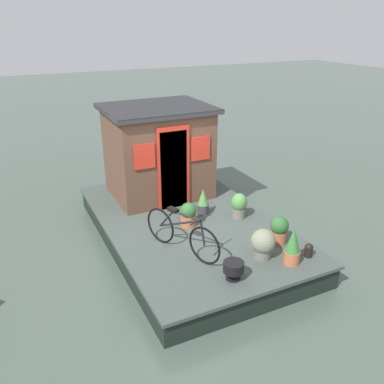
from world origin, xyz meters
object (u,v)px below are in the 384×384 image
(potted_plant_sage, at_px, (279,229))
(potted_plant_mint, at_px, (239,205))
(potted_plant_succulent, at_px, (263,243))
(potted_plant_rosemary, at_px, (188,214))
(charcoal_grill, at_px, (234,268))
(potted_plant_ivy, at_px, (203,202))
(bicycle, at_px, (181,233))
(houseboat_cabin, at_px, (158,151))
(mooring_bollard, at_px, (309,250))
(potted_plant_basil, at_px, (293,246))

(potted_plant_sage, height_order, potted_plant_mint, potted_plant_mint)
(potted_plant_succulent, distance_m, potted_plant_sage, 0.63)
(potted_plant_rosemary, distance_m, charcoal_grill, 1.95)
(potted_plant_ivy, relative_size, potted_plant_rosemary, 1.18)
(bicycle, relative_size, potted_plant_mint, 3.04)
(charcoal_grill, bearing_deg, potted_plant_rosemary, -4.13)
(houseboat_cabin, relative_size, mooring_bollard, 9.13)
(houseboat_cabin, height_order, potted_plant_succulent, houseboat_cabin)
(potted_plant_ivy, xyz_separation_m, potted_plant_succulent, (-1.95, -0.14, 0.01))
(potted_plant_ivy, xyz_separation_m, potted_plant_rosemary, (-0.32, 0.49, -0.03))
(potted_plant_ivy, height_order, potted_plant_rosemary, potted_plant_ivy)
(potted_plant_succulent, relative_size, potted_plant_sage, 1.02)
(potted_plant_sage, xyz_separation_m, potted_plant_mint, (1.20, 0.10, 0.00))
(potted_plant_sage, distance_m, potted_plant_mint, 1.20)
(bicycle, relative_size, charcoal_grill, 4.81)
(potted_plant_sage, xyz_separation_m, charcoal_grill, (-0.61, 1.33, -0.06))
(potted_plant_rosemary, distance_m, mooring_bollard, 2.39)
(potted_plant_basil, bearing_deg, potted_plant_ivy, 11.88)
(potted_plant_rosemary, relative_size, charcoal_grill, 1.43)
(potted_plant_mint, bearing_deg, potted_plant_rosemary, 82.63)
(potted_plant_mint, bearing_deg, charcoal_grill, 145.86)
(potted_plant_rosemary, bearing_deg, potted_plant_basil, -153.81)
(potted_plant_succulent, bearing_deg, bicycle, 56.76)
(potted_plant_ivy, distance_m, mooring_bollard, 2.44)
(potted_plant_succulent, xyz_separation_m, potted_plant_mint, (1.49, -0.45, -0.01))
(potted_plant_basil, distance_m, potted_plant_rosemary, 2.21)
(potted_plant_sage, relative_size, potted_plant_rosemary, 1.08)
(potted_plant_ivy, bearing_deg, potted_plant_mint, -127.79)
(potted_plant_basil, bearing_deg, charcoal_grill, 88.24)
(mooring_bollard, bearing_deg, potted_plant_succulent, 66.11)
(bicycle, height_order, potted_plant_basil, bicycle)
(bicycle, distance_m, mooring_bollard, 2.21)
(potted_plant_ivy, height_order, potted_plant_mint, potted_plant_ivy)
(potted_plant_basil, height_order, potted_plant_rosemary, potted_plant_basil)
(potted_plant_ivy, relative_size, mooring_bollard, 2.24)
(houseboat_cabin, height_order, mooring_bollard, houseboat_cabin)
(houseboat_cabin, xyz_separation_m, potted_plant_sage, (-3.10, -1.11, -0.76))
(potted_plant_ivy, height_order, charcoal_grill, potted_plant_ivy)
(houseboat_cabin, relative_size, potted_plant_ivy, 4.08)
(charcoal_grill, bearing_deg, mooring_bollard, -90.14)
(potted_plant_ivy, bearing_deg, mooring_bollard, -158.90)
(bicycle, relative_size, mooring_bollard, 6.39)
(potted_plant_mint, relative_size, mooring_bollard, 2.11)
(potted_plant_sage, distance_m, potted_plant_rosemary, 1.79)
(potted_plant_succulent, bearing_deg, potted_plant_ivy, 4.23)
(houseboat_cabin, relative_size, charcoal_grill, 6.87)
(potted_plant_succulent, relative_size, potted_plant_basil, 0.80)
(potted_plant_basil, distance_m, charcoal_grill, 1.12)
(potted_plant_ivy, bearing_deg, potted_plant_succulent, -175.77)
(houseboat_cabin, bearing_deg, potted_plant_basil, -166.60)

